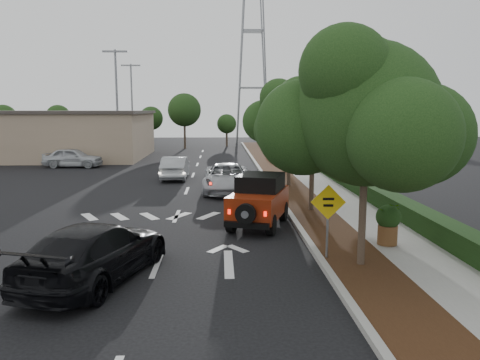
{
  "coord_description": "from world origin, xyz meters",
  "views": [
    {
      "loc": [
        1.77,
        -12.63,
        4.29
      ],
      "look_at": [
        2.45,
        3.0,
        1.92
      ],
      "focal_mm": 35.0,
      "sensor_mm": 36.0,
      "label": 1
    }
  ],
  "objects": [
    {
      "name": "speed_hump_sign",
      "position": [
        4.8,
        0.09,
        1.46
      ],
      "size": [
        0.99,
        0.11,
        2.11
      ],
      "rotation": [
        0.0,
        0.0,
        -0.07
      ],
      "color": "slate",
      "rests_on": "ground"
    },
    {
      "name": "street_tree_near",
      "position": [
        5.6,
        -0.5,
        0.0
      ],
      "size": [
        3.8,
        3.8,
        5.92
      ],
      "primitive_type": null,
      "color": "black",
      "rests_on": "ground"
    },
    {
      "name": "silver_sedan_oncoming",
      "position": [
        -1.0,
        16.42,
        0.7
      ],
      "size": [
        1.52,
        4.27,
        1.4
      ],
      "primitive_type": "imported",
      "rotation": [
        0.0,
        0.0,
        3.13
      ],
      "color": "#A4A7AC",
      "rests_on": "ground"
    },
    {
      "name": "terracotta_planter",
      "position": [
        6.97,
        1.27,
        0.89
      ],
      "size": [
        0.76,
        0.76,
        1.32
      ],
      "rotation": [
        0.0,
        0.0,
        -0.06
      ],
      "color": "brown",
      "rests_on": "ground"
    },
    {
      "name": "ground",
      "position": [
        0.0,
        0.0,
        0.0
      ],
      "size": [
        120.0,
        120.0,
        0.0
      ],
      "primitive_type": "plane",
      "color": "black",
      "rests_on": "ground"
    },
    {
      "name": "hedge",
      "position": [
        8.9,
        12.0,
        0.4
      ],
      "size": [
        0.8,
        70.0,
        0.8
      ],
      "primitive_type": "cube",
      "color": "black",
      "rests_on": "ground"
    },
    {
      "name": "street_tree_far",
      "position": [
        5.6,
        13.0,
        0.0
      ],
      "size": [
        3.4,
        3.4,
        5.62
      ],
      "primitive_type": null,
      "color": "black",
      "rests_on": "ground"
    },
    {
      "name": "commercial_building",
      "position": [
        -16.0,
        30.0,
        2.0
      ],
      "size": [
        22.0,
        12.0,
        4.0
      ],
      "primitive_type": "cube",
      "color": "gray",
      "rests_on": "ground"
    },
    {
      "name": "red_jeep",
      "position": [
        3.26,
        4.41,
        0.97
      ],
      "size": [
        2.62,
        3.89,
        1.9
      ],
      "rotation": [
        0.0,
        0.0,
        -0.32
      ],
      "color": "black",
      "rests_on": "ground"
    },
    {
      "name": "curb",
      "position": [
        4.6,
        12.0,
        0.07
      ],
      "size": [
        0.2,
        70.0,
        0.15
      ],
      "primitive_type": "cube",
      "color": "#9E9B93",
      "rests_on": "ground"
    },
    {
      "name": "street_tree_mid",
      "position": [
        5.6,
        6.5,
        0.0
      ],
      "size": [
        3.2,
        3.2,
        5.32
      ],
      "primitive_type": null,
      "color": "black",
      "rests_on": "ground"
    },
    {
      "name": "light_pole_b",
      "position": [
        -7.5,
        38.0,
        0.0
      ],
      "size": [
        2.0,
        0.22,
        9.0
      ],
      "primitive_type": null,
      "color": "slate",
      "rests_on": "ground"
    },
    {
      "name": "light_pole_a",
      "position": [
        -6.5,
        26.0,
        0.0
      ],
      "size": [
        2.0,
        0.22,
        9.0
      ],
      "primitive_type": null,
      "color": "slate",
      "rests_on": "ground"
    },
    {
      "name": "silver_suv_ahead",
      "position": [
        2.13,
        11.64,
        0.73
      ],
      "size": [
        2.47,
        5.27,
        1.46
      ],
      "primitive_type": "imported",
      "rotation": [
        0.0,
        0.0,
        -0.01
      ],
      "color": "#ADAFB5",
      "rests_on": "ground"
    },
    {
      "name": "parked_suv",
      "position": [
        -9.19,
        22.58,
        0.73
      ],
      "size": [
        4.4,
        2.02,
        1.46
      ],
      "primitive_type": "imported",
      "rotation": [
        0.0,
        0.0,
        1.5
      ],
      "color": "#B9BDC2",
      "rests_on": "ground"
    },
    {
      "name": "transmission_tower",
      "position": [
        6.0,
        48.0,
        0.0
      ],
      "size": [
        7.0,
        4.0,
        28.0
      ],
      "primitive_type": null,
      "color": "slate",
      "rests_on": "ground"
    },
    {
      "name": "planting_strip",
      "position": [
        5.6,
        12.0,
        0.06
      ],
      "size": [
        1.8,
        70.0,
        0.12
      ],
      "primitive_type": "cube",
      "color": "black",
      "rests_on": "ground"
    },
    {
      "name": "sidewalk",
      "position": [
        7.5,
        12.0,
        0.06
      ],
      "size": [
        2.0,
        70.0,
        0.12
      ],
      "primitive_type": "cube",
      "color": "gray",
      "rests_on": "ground"
    },
    {
      "name": "black_suv_oncoming",
      "position": [
        -1.38,
        -1.09,
        0.74
      ],
      "size": [
        3.43,
        5.47,
        1.48
      ],
      "primitive_type": "imported",
      "rotation": [
        0.0,
        0.0,
        2.85
      ],
      "color": "black",
      "rests_on": "ground"
    }
  ]
}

